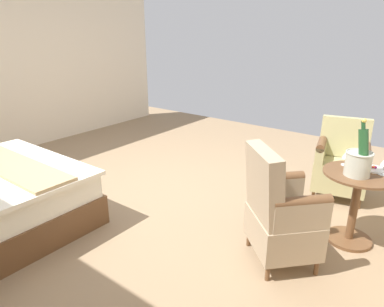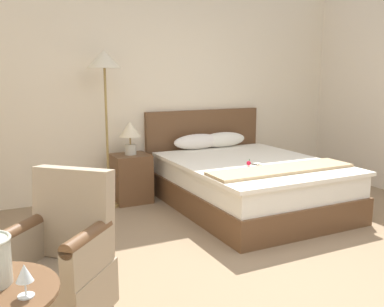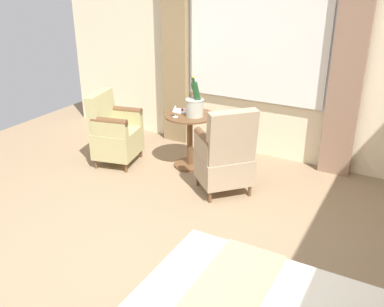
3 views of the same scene
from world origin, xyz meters
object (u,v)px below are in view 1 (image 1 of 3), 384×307
Objects in this scene: side_table_round at (355,202)px; armchair_by_window at (279,213)px; champagne_bucket at (359,160)px; wine_glass_near_edge at (346,155)px; snack_plate at (373,169)px; armchair_facing_bed at (341,163)px.

armchair_by_window is (0.42, 0.67, 0.05)m from side_table_round.
side_table_round is 0.68× the size of armchair_by_window.
champagne_bucket reaches higher than wine_glass_near_edge.
armchair_facing_bed is (0.42, -0.72, -0.27)m from snack_plate.
snack_plate is 0.99m from armchair_by_window.
snack_plate is at bearing -110.38° from champagne_bucket.
wine_glass_near_edge reaches higher than side_table_round.
snack_plate is at bearing -120.76° from armchair_by_window.
armchair_facing_bed is (0.35, -0.87, 0.01)m from side_table_round.
champagne_bucket is at bearing 79.55° from side_table_round.
snack_plate is at bearing -114.96° from side_table_round.
champagne_bucket is at bearing 127.29° from wine_glass_near_edge.
snack_plate is 0.20× the size of armchair_by_window.
champagne_bucket reaches higher than side_table_round.
armchair_by_window is (0.26, 0.78, -0.33)m from wine_glass_near_edge.
side_table_round is 0.79m from armchair_by_window.
champagne_bucket reaches higher than armchair_facing_bed.
armchair_facing_bed is at bearing -67.88° from side_table_round.
side_table_round is 0.75× the size of armchair_facing_bed.
armchair_facing_bed reaches higher than snack_plate.
wine_glass_near_edge is at bearing -52.71° from champagne_bucket.
armchair_by_window is 1.10× the size of armchair_facing_bed.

